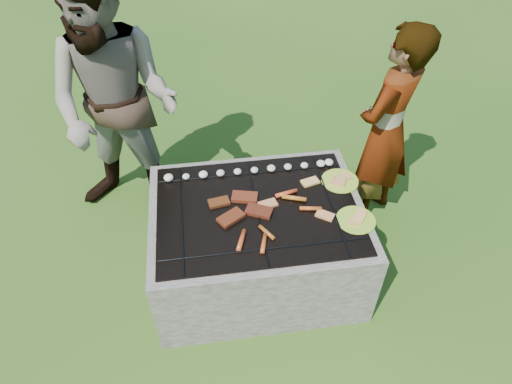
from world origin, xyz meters
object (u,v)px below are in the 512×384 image
(plate_far, at_px, (340,181))
(bystander, at_px, (116,106))
(cook, at_px, (386,131))
(fire_pit, at_px, (257,244))
(plate_near, at_px, (356,220))

(plate_far, bearing_deg, bystander, 156.89)
(plate_far, relative_size, cook, 0.20)
(cook, distance_m, bystander, 1.80)
(plate_far, xyz_separation_m, bystander, (-1.39, 0.59, 0.31))
(cook, relative_size, bystander, 0.82)
(fire_pit, height_order, plate_far, plate_far)
(plate_far, distance_m, cook, 0.50)
(plate_far, relative_size, bystander, 0.16)
(fire_pit, xyz_separation_m, cook, (0.94, 0.46, 0.47))
(plate_far, bearing_deg, plate_near, -89.81)
(plate_near, xyz_separation_m, bystander, (-1.39, 0.94, 0.31))
(fire_pit, distance_m, cook, 1.15)
(fire_pit, distance_m, plate_far, 0.67)
(bystander, bearing_deg, cook, 10.15)
(fire_pit, distance_m, plate_near, 0.67)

